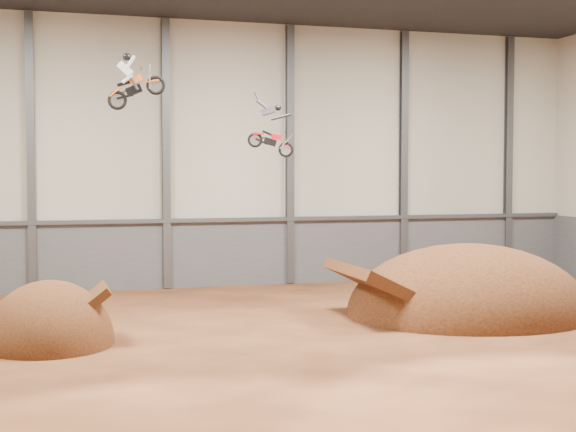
% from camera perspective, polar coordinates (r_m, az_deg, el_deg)
% --- Properties ---
extents(floor, '(40.00, 40.00, 0.00)m').
position_cam_1_polar(floor, '(28.83, 2.02, -8.95)').
color(floor, '#4A2513').
rests_on(floor, ground).
extents(back_wall, '(40.00, 0.10, 14.00)m').
position_cam_1_polar(back_wall, '(42.73, -4.25, 4.38)').
color(back_wall, beige).
rests_on(back_wall, ground).
extents(lower_band_back, '(39.80, 0.18, 3.50)m').
position_cam_1_polar(lower_band_back, '(42.82, -4.19, -2.66)').
color(lower_band_back, '#525459').
rests_on(lower_band_back, ground).
extents(steel_rail, '(39.80, 0.35, 0.20)m').
position_cam_1_polar(steel_rail, '(42.54, -4.16, -0.27)').
color(steel_rail, '#47494F').
rests_on(steel_rail, lower_band_back).
extents(steel_column_1, '(0.40, 0.36, 13.90)m').
position_cam_1_polar(steel_column_1, '(41.63, -17.82, 4.28)').
color(steel_column_1, '#47494F').
rests_on(steel_column_1, ground).
extents(steel_column_2, '(0.40, 0.36, 13.90)m').
position_cam_1_polar(steel_column_2, '(41.97, -8.66, 4.37)').
color(steel_column_2, '#47494F').
rests_on(steel_column_2, ground).
extents(steel_column_3, '(0.40, 0.36, 13.90)m').
position_cam_1_polar(steel_column_3, '(43.34, 0.14, 4.36)').
color(steel_column_3, '#47494F').
rests_on(steel_column_3, ground).
extents(steel_column_4, '(0.40, 0.36, 13.90)m').
position_cam_1_polar(steel_column_4, '(45.65, 8.22, 4.26)').
color(steel_column_4, '#47494F').
rests_on(steel_column_4, ground).
extents(steel_column_5, '(0.40, 0.36, 13.90)m').
position_cam_1_polar(steel_column_5, '(48.77, 15.39, 4.10)').
color(steel_column_5, '#47494F').
rests_on(steel_column_5, ground).
extents(takeoff_ramp, '(4.49, 5.18, 4.49)m').
position_cam_1_polar(takeoff_ramp, '(29.69, -16.60, -8.72)').
color(takeoff_ramp, '#381C0E').
rests_on(takeoff_ramp, ground).
extents(landing_ramp, '(10.48, 9.27, 6.04)m').
position_cam_1_polar(landing_ramp, '(35.15, 12.68, -6.85)').
color(landing_ramp, '#381C0E').
rests_on(landing_ramp, ground).
extents(fmx_rider_a, '(3.00, 1.18, 2.80)m').
position_cam_1_polar(fmx_rider_a, '(31.98, -10.48, 9.87)').
color(fmx_rider_a, '#EA5913').
extents(fmx_rider_b, '(3.19, 1.72, 2.88)m').
position_cam_1_polar(fmx_rider_b, '(33.23, -1.42, 6.49)').
color(fmx_rider_b, '#B60611').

